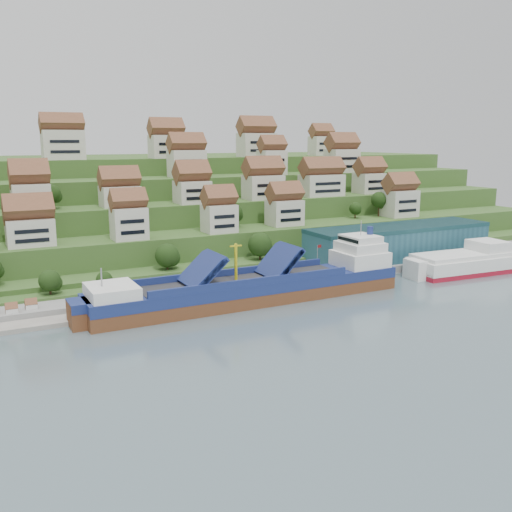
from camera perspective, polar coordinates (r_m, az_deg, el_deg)
ground at (r=137.50m, az=2.07°, el=-4.38°), size 300.00×300.00×0.00m
quay at (r=159.66m, az=5.72°, el=-1.75°), size 180.00×14.00×2.20m
pebble_beach at (r=132.85m, az=-23.23°, el=-5.70°), size 45.00×20.00×1.00m
hillside at (r=229.81m, az=-10.63°, el=4.63°), size 260.00×128.00×31.00m
hillside_village at (r=189.44m, az=-6.93°, el=7.67°), size 155.27×60.99×29.81m
hillside_trees at (r=163.86m, az=-9.67°, el=3.26°), size 142.95×60.56×31.14m
warehouse at (r=179.01m, az=14.07°, el=1.40°), size 60.00×15.00×10.00m
flagpole at (r=153.31m, az=6.19°, el=-0.11°), size 1.28×0.16×8.00m
beach_huts at (r=131.12m, az=-24.12°, el=-5.26°), size 14.40×3.70×2.20m
cargo_ship at (r=135.57m, az=0.34°, el=-3.17°), size 77.39×12.61×17.14m
second_ship at (r=174.81m, az=20.34°, el=-0.65°), size 33.98×14.27×9.66m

